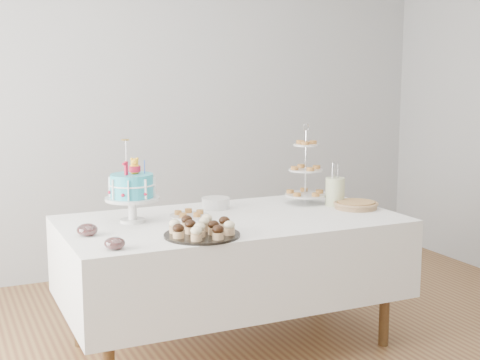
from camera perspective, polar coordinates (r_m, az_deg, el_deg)
name	(u,v)px	position (r m, az deg, el deg)	size (l,w,h in m)	color
walls	(255,121)	(3.48, 1.25, 5.09)	(5.04, 4.04, 2.70)	#AAADB0
table	(232,256)	(3.89, -0.73, -6.54)	(1.92, 1.02, 0.77)	white
birthday_cake	(132,200)	(3.76, -9.17, -1.69)	(0.30, 0.30, 0.46)	silver
cupcake_tray	(202,228)	(3.42, -3.27, -4.11)	(0.39, 0.39, 0.09)	black
pie	(356,204)	(4.17, 9.86, -2.07)	(0.28, 0.28, 0.04)	tan
tiered_stand	(306,170)	(4.25, 5.62, 0.82)	(0.26, 0.26, 0.51)	silver
plate_stack	(216,203)	(4.10, -2.09, -1.98)	(0.17, 0.17, 0.07)	silver
pastry_plate	(189,214)	(3.88, -4.35, -2.93)	(0.23, 0.23, 0.03)	silver
jam_bowl_a	(115,244)	(3.23, -10.64, -5.35)	(0.10, 0.10, 0.06)	silver
jam_bowl_b	(87,230)	(3.52, -12.91, -4.18)	(0.11, 0.11, 0.06)	silver
utensil_pitcher	(335,190)	(4.23, 8.12, -0.89)	(0.13, 0.12, 0.27)	silver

